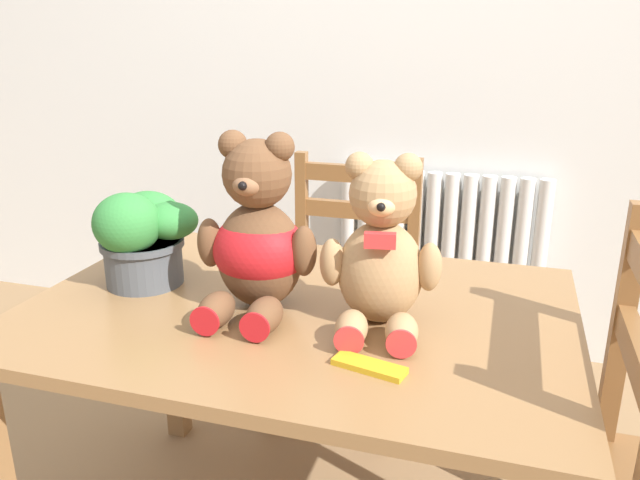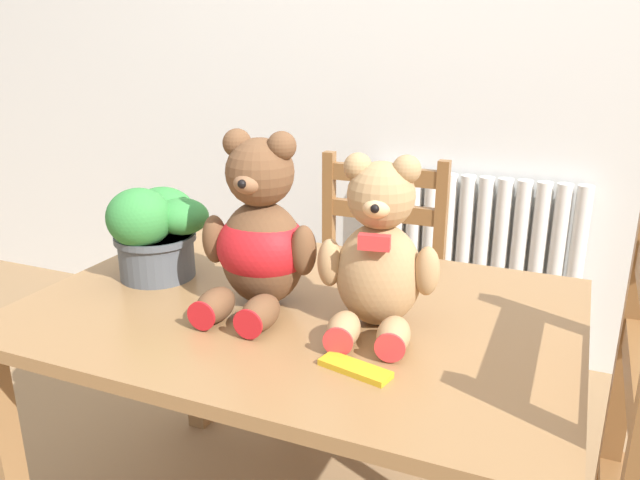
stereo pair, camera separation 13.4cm
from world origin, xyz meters
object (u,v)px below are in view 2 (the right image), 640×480
at_px(wooden_chair_behind, 368,289).
at_px(potted_plant, 156,228).
at_px(teddy_bear_right, 378,256).
at_px(teddy_bear_left, 260,238).
at_px(chocolate_bar, 355,368).

xyz_separation_m(wooden_chair_behind, potted_plant, (-0.33, -0.71, 0.38)).
xyz_separation_m(teddy_bear_right, potted_plant, (-0.60, 0.05, -0.03)).
relative_size(teddy_bear_left, potted_plant, 1.55).
distance_m(potted_plant, chocolate_bar, 0.69).
relative_size(potted_plant, chocolate_bar, 1.84).
relative_size(teddy_bear_right, potted_plant, 1.43).
bearing_deg(teddy_bear_left, potted_plant, -10.85).
bearing_deg(wooden_chair_behind, teddy_bear_left, 89.59).
bearing_deg(potted_plant, teddy_bear_left, -8.77).
bearing_deg(teddy_bear_left, teddy_bear_right, 177.21).
bearing_deg(teddy_bear_right, wooden_chair_behind, -79.56).
height_order(wooden_chair_behind, potted_plant, potted_plant).
height_order(wooden_chair_behind, teddy_bear_left, teddy_bear_left).
bearing_deg(teddy_bear_left, wooden_chair_behind, -92.49).
relative_size(wooden_chair_behind, teddy_bear_left, 2.26).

